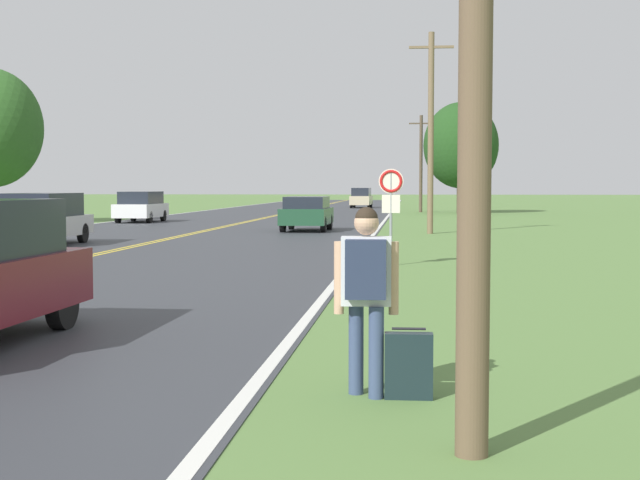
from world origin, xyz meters
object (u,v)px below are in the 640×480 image
at_px(traffic_sign, 391,193).
at_px(car_dark_green_hatchback_receding, 307,212).
at_px(hitchhiker_person, 366,281).
at_px(suitcase, 409,366).
at_px(car_silver_suv_mid_far, 44,218).
at_px(tree_left_verge, 461,145).
at_px(car_champagne_van_horizon, 361,197).
at_px(car_white_hatchback_distant, 141,206).

bearing_deg(traffic_sign, car_dark_green_hatchback_receding, 103.68).
height_order(hitchhiker_person, suitcase, hitchhiker_person).
bearing_deg(hitchhiker_person, car_silver_suv_mid_far, 28.90).
bearing_deg(car_silver_suv_mid_far, hitchhiker_person, -151.36).
bearing_deg(tree_left_verge, car_dark_green_hatchback_receding, -106.79).
distance_m(suitcase, car_dark_green_hatchback_receding, 30.33).
relative_size(car_dark_green_hatchback_receding, car_champagne_van_horizon, 0.89).
height_order(car_white_hatchback_distant, car_champagne_van_horizon, car_champagne_van_horizon).
height_order(car_silver_suv_mid_far, car_champagne_van_horizon, car_champagne_van_horizon).
relative_size(suitcase, car_dark_green_hatchback_receding, 0.17).
bearing_deg(car_silver_suv_mid_far, car_dark_green_hatchback_receding, -37.65).
bearing_deg(car_dark_green_hatchback_receding, tree_left_verge, 163.98).
xyz_separation_m(tree_left_verge, car_champagne_van_horizon, (-7.92, 14.62, -3.90)).
height_order(suitcase, car_white_hatchback_distant, car_white_hatchback_distant).
relative_size(suitcase, car_champagne_van_horizon, 0.15).
relative_size(hitchhiker_person, tree_left_verge, 0.22).
xyz_separation_m(traffic_sign, car_champagne_van_horizon, (-3.95, 57.40, -0.85)).
height_order(tree_left_verge, car_white_hatchback_distant, tree_left_verge).
relative_size(hitchhiker_person, traffic_sign, 0.74).
height_order(suitcase, car_silver_suv_mid_far, car_silver_suv_mid_far).
bearing_deg(traffic_sign, suitcase, -87.97).
xyz_separation_m(traffic_sign, car_white_hatchback_distant, (-13.95, 24.85, -0.91)).
relative_size(tree_left_verge, car_white_hatchback_distant, 1.89).
height_order(suitcase, car_dark_green_hatchback_receding, car_dark_green_hatchback_receding).
distance_m(hitchhiker_person, tree_left_verge, 56.61).
xyz_separation_m(hitchhiker_person, car_white_hatchback_distant, (-14.04, 38.42, -0.21)).
height_order(suitcase, tree_left_verge, tree_left_verge).
height_order(hitchhiker_person, traffic_sign, traffic_sign).
bearing_deg(hitchhiker_person, car_champagne_van_horizon, 2.00).
bearing_deg(suitcase, traffic_sign, 0.77).
xyz_separation_m(hitchhiker_person, tree_left_verge, (3.88, 56.35, 3.76)).
height_order(tree_left_verge, car_silver_suv_mid_far, tree_left_verge).
xyz_separation_m(suitcase, car_silver_suv_mid_far, (-11.90, 19.82, 0.60)).
distance_m(hitchhiker_person, car_silver_suv_mid_far, 22.91).
xyz_separation_m(traffic_sign, car_dark_green_hatchback_receding, (-3.99, 16.40, -0.96)).
distance_m(tree_left_verge, car_dark_green_hatchback_receding, 27.84).
bearing_deg(suitcase, car_silver_suv_mid_far, 29.72).
xyz_separation_m(hitchhiker_person, traffic_sign, (-0.09, 13.57, 0.70)).
bearing_deg(suitcase, hitchhiker_person, 86.42).
bearing_deg(car_dark_green_hatchback_receding, suitcase, 9.26).
bearing_deg(car_champagne_van_horizon, car_dark_green_hatchback_receding, 1.63).
height_order(tree_left_verge, car_champagne_van_horizon, tree_left_verge).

